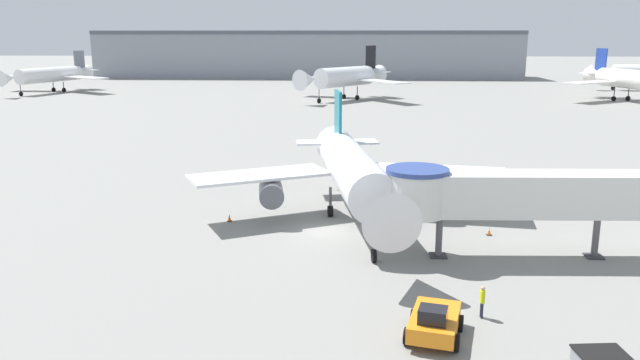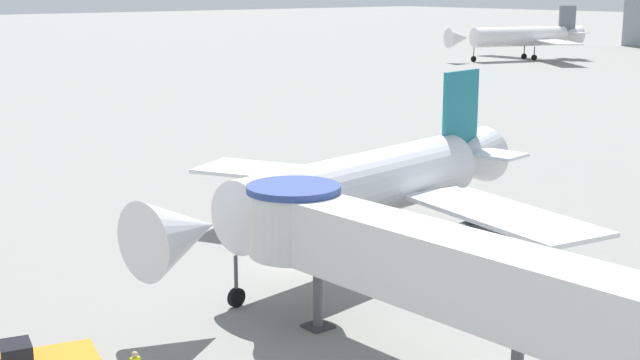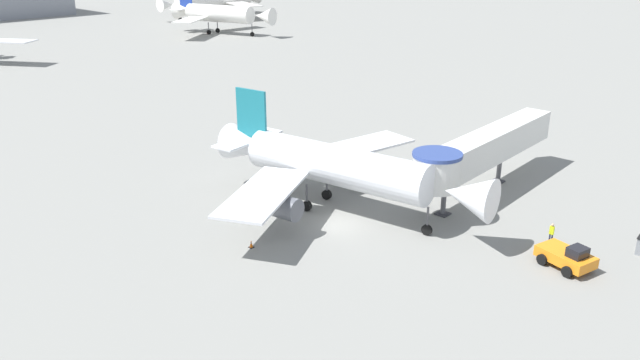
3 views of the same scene
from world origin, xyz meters
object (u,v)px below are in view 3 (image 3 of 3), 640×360
(main_airplane, at_px, (332,166))
(background_jet_blue_tail, at_px, (218,13))
(jet_bridge, at_px, (480,151))
(traffic_cone_port_wing, at_px, (251,244))
(ground_crew_marshaller, at_px, (552,232))
(traffic_cone_starboard_wing, at_px, (426,184))
(background_jet_red_tail, at_px, (216,0))
(pushback_tug_orange, at_px, (567,257))

(main_airplane, bearing_deg, background_jet_blue_tail, 48.37)
(jet_bridge, relative_size, traffic_cone_port_wing, 35.27)
(ground_crew_marshaller, bearing_deg, main_airplane, 17.45)
(jet_bridge, relative_size, traffic_cone_starboard_wing, 35.64)
(main_airplane, relative_size, traffic_cone_starboard_wing, 42.60)
(traffic_cone_starboard_wing, height_order, background_jet_blue_tail, background_jet_blue_tail)
(traffic_cone_starboard_wing, distance_m, ground_crew_marshaller, 14.36)
(traffic_cone_starboard_wing, distance_m, background_jet_blue_tail, 109.31)
(main_airplane, xyz_separation_m, ground_crew_marshaller, (6.77, -16.95, -3.03))
(traffic_cone_starboard_wing, xyz_separation_m, background_jet_red_tail, (73.05, 127.16, 4.52))
(traffic_cone_starboard_wing, relative_size, background_jet_blue_tail, 0.02)
(jet_bridge, xyz_separation_m, traffic_cone_starboard_wing, (-1.52, 4.54, -4.04))
(traffic_cone_starboard_wing, relative_size, ground_crew_marshaller, 0.35)
(pushback_tug_orange, distance_m, traffic_cone_port_wing, 23.31)
(traffic_cone_starboard_wing, height_order, traffic_cone_port_wing, traffic_cone_port_wing)
(main_airplane, bearing_deg, traffic_cone_port_wing, 174.28)
(main_airplane, height_order, background_jet_red_tail, background_jet_red_tail)
(jet_bridge, bearing_deg, main_airplane, 144.78)
(jet_bridge, height_order, ground_crew_marshaller, jet_bridge)
(jet_bridge, distance_m, background_jet_red_tail, 149.87)
(jet_bridge, height_order, background_jet_red_tail, background_jet_red_tail)
(ground_crew_marshaller, height_order, background_jet_red_tail, background_jet_red_tail)
(traffic_cone_starboard_wing, bearing_deg, ground_crew_marshaller, -103.42)
(pushback_tug_orange, bearing_deg, background_jet_blue_tail, 77.66)
(main_airplane, bearing_deg, ground_crew_marshaller, -77.12)
(background_jet_red_tail, height_order, background_jet_blue_tail, background_jet_blue_tail)
(traffic_cone_port_wing, height_order, ground_crew_marshaller, ground_crew_marshaller)
(background_jet_red_tail, xyz_separation_m, background_jet_blue_tail, (-22.73, -30.24, 0.18))
(main_airplane, bearing_deg, traffic_cone_starboard_wing, -25.45)
(pushback_tug_orange, distance_m, traffic_cone_starboard_wing, 17.48)
(pushback_tug_orange, height_order, ground_crew_marshaller, pushback_tug_orange)
(traffic_cone_port_wing, relative_size, background_jet_blue_tail, 0.02)
(main_airplane, relative_size, ground_crew_marshaller, 15.06)
(jet_bridge, xyz_separation_m, pushback_tug_orange, (-7.62, -11.84, -3.48))
(traffic_cone_starboard_wing, bearing_deg, jet_bridge, -71.43)
(jet_bridge, xyz_separation_m, traffic_cone_port_wing, (-21.32, 7.00, -4.04))
(background_jet_red_tail, bearing_deg, pushback_tug_orange, -29.21)
(traffic_cone_starboard_wing, height_order, ground_crew_marshaller, ground_crew_marshaller)
(traffic_cone_port_wing, bearing_deg, main_airplane, 3.16)
(jet_bridge, bearing_deg, pushback_tug_orange, -125.01)
(ground_crew_marshaller, bearing_deg, traffic_cone_port_wing, 40.79)
(ground_crew_marshaller, bearing_deg, background_jet_blue_tail, -30.13)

